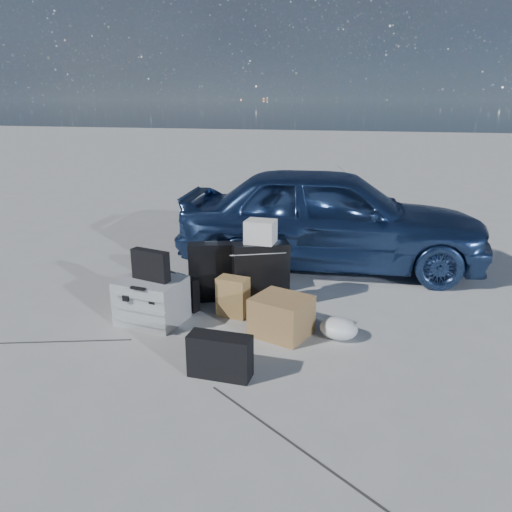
{
  "coord_description": "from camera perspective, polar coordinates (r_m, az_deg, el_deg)",
  "views": [
    {
      "loc": [
        1.29,
        -3.6,
        1.91
      ],
      "look_at": [
        0.14,
        0.85,
        0.47
      ],
      "focal_mm": 35.0,
      "sensor_mm": 36.0,
      "label": 1
    }
  ],
  "objects": [
    {
      "name": "ground",
      "position": [
        4.28,
        -4.68,
        -9.2
      ],
      "size": [
        60.0,
        60.0,
        0.0
      ],
      "primitive_type": "plane",
      "color": "#A8A8A4",
      "rests_on": "ground"
    },
    {
      "name": "car",
      "position": [
        5.93,
        8.57,
        4.43
      ],
      "size": [
        3.65,
        1.76,
        1.2
      ],
      "primitive_type": "imported",
      "rotation": [
        0.0,
        0.0,
        1.67
      ],
      "color": "#314E85",
      "rests_on": "ground"
    },
    {
      "name": "pelican_case",
      "position": [
        4.57,
        -11.83,
        -5.0
      ],
      "size": [
        0.6,
        0.51,
        0.4
      ],
      "primitive_type": "cube",
      "rotation": [
        0.0,
        0.0,
        -0.13
      ],
      "color": "#A4A8A9",
      "rests_on": "ground"
    },
    {
      "name": "laptop_bag",
      "position": [
        4.45,
        -11.96,
        -1.03
      ],
      "size": [
        0.37,
        0.17,
        0.27
      ],
      "primitive_type": "cube",
      "rotation": [
        0.0,
        0.0,
        -0.24
      ],
      "color": "black",
      "rests_on": "pelican_case"
    },
    {
      "name": "briefcase",
      "position": [
        4.84,
        -8.58,
        -4.02
      ],
      "size": [
        0.42,
        0.25,
        0.32
      ],
      "primitive_type": "cube",
      "rotation": [
        0.0,
        0.0,
        -0.4
      ],
      "color": "black",
      "rests_on": "ground"
    },
    {
      "name": "suitcase_left",
      "position": [
        4.94,
        -5.08,
        -1.81
      ],
      "size": [
        0.48,
        0.31,
        0.59
      ],
      "primitive_type": "cube",
      "rotation": [
        0.0,
        0.0,
        0.35
      ],
      "color": "black",
      "rests_on": "ground"
    },
    {
      "name": "suitcase_right",
      "position": [
        4.75,
        0.55,
        -2.21
      ],
      "size": [
        0.56,
        0.39,
        0.63
      ],
      "primitive_type": "cube",
      "rotation": [
        0.0,
        0.0,
        0.42
      ],
      "color": "black",
      "rests_on": "ground"
    },
    {
      "name": "white_carton",
      "position": [
        4.65,
        0.52,
        2.8
      ],
      "size": [
        0.28,
        0.23,
        0.22
      ],
      "primitive_type": "cube",
      "rotation": [
        0.0,
        0.0,
        -0.04
      ],
      "color": "silver",
      "rests_on": "suitcase_right"
    },
    {
      "name": "duffel_bag",
      "position": [
        5.25,
        -1.32,
        -1.98
      ],
      "size": [
        0.74,
        0.47,
        0.34
      ],
      "primitive_type": "cube",
      "rotation": [
        0.0,
        0.0,
        0.29
      ],
      "color": "black",
      "rests_on": "ground"
    },
    {
      "name": "flat_box_white",
      "position": [
        5.17,
        -1.36,
        0.16
      ],
      "size": [
        0.46,
        0.36,
        0.08
      ],
      "primitive_type": "cube",
      "rotation": [
        0.0,
        0.0,
        -0.1
      ],
      "color": "silver",
      "rests_on": "duffel_bag"
    },
    {
      "name": "flat_box_black",
      "position": [
        5.17,
        -1.52,
        0.96
      ],
      "size": [
        0.31,
        0.23,
        0.06
      ],
      "primitive_type": "cube",
      "rotation": [
        0.0,
        0.0,
        0.07
      ],
      "color": "black",
      "rests_on": "flat_box_white"
    },
    {
      "name": "kraft_bag",
      "position": [
        4.6,
        -2.65,
        -4.69
      ],
      "size": [
        0.3,
        0.21,
        0.37
      ],
      "primitive_type": "cube",
      "rotation": [
        0.0,
        0.0,
        -0.16
      ],
      "color": "olive",
      "rests_on": "ground"
    },
    {
      "name": "cardboard_box",
      "position": [
        4.25,
        2.93,
        -6.88
      ],
      "size": [
        0.55,
        0.52,
        0.34
      ],
      "primitive_type": "cube",
      "rotation": [
        0.0,
        0.0,
        -0.33
      ],
      "color": "olive",
      "rests_on": "ground"
    },
    {
      "name": "plastic_bag",
      "position": [
        4.27,
        9.42,
        -8.15
      ],
      "size": [
        0.38,
        0.35,
        0.18
      ],
      "primitive_type": "ellipsoid",
      "rotation": [
        0.0,
        0.0,
        -0.26
      ],
      "color": "silver",
      "rests_on": "ground"
    },
    {
      "name": "messenger_bag",
      "position": [
        3.65,
        -4.13,
        -11.33
      ],
      "size": [
        0.46,
        0.18,
        0.32
      ],
      "primitive_type": "cube",
      "rotation": [
        0.0,
        0.0,
        -0.03
      ],
      "color": "black",
      "rests_on": "ground"
    }
  ]
}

